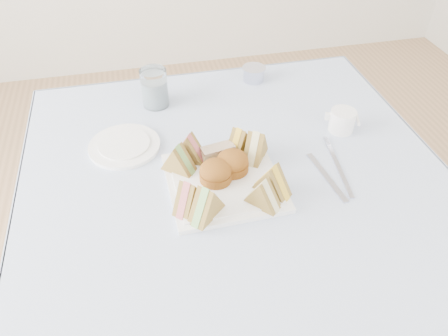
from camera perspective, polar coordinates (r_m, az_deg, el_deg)
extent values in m
plane|color=#9E7751|center=(1.64, 1.13, -20.59)|extent=(4.00, 4.00, 0.00)
cube|color=brown|center=(1.33, 1.34, -13.04)|extent=(0.90, 0.90, 0.74)
cube|color=#B3C4F8|center=(1.05, 1.65, -1.06)|extent=(1.02, 1.02, 0.01)
cube|color=white|center=(1.02, 0.00, -1.86)|extent=(0.26, 0.26, 0.01)
cylinder|color=#965812|center=(1.00, -1.09, -0.54)|extent=(0.08, 0.08, 0.05)
cylinder|color=#965812|center=(1.02, 1.12, 0.72)|extent=(0.10, 0.10, 0.05)
cube|color=tan|center=(1.06, -0.80, 1.98)|extent=(0.09, 0.05, 0.04)
cylinder|color=white|center=(1.15, -12.86, 2.84)|extent=(0.22, 0.22, 0.01)
cylinder|color=white|center=(1.28, -9.06, 10.30)|extent=(0.10, 0.10, 0.11)
cylinder|color=silver|center=(1.40, 3.90, 12.09)|extent=(0.10, 0.10, 0.04)
cube|color=silver|center=(1.07, 13.26, -1.13)|extent=(0.03, 0.18, 0.00)
cube|color=silver|center=(1.09, 14.88, -0.29)|extent=(0.04, 0.19, 0.00)
cylinder|color=white|center=(1.21, 15.18, 5.98)|extent=(0.09, 0.09, 0.06)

